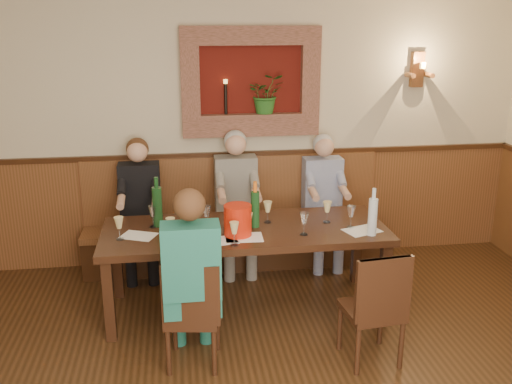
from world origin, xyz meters
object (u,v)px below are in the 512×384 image
Objects in this scene: dining_table at (245,236)px; person_bench_right at (323,212)px; water_bottle at (373,216)px; chair_near_left at (193,333)px; person_chair_front at (192,293)px; wine_bottle_green_b at (157,206)px; bench at (234,234)px; person_bench_left at (141,221)px; chair_near_right at (371,329)px; spittoon_bucket at (238,220)px; wine_bottle_green_a at (255,208)px; person_bench_mid at (237,214)px.

dining_table is 1.24m from person_bench_right.
water_bottle is (0.10, -1.14, 0.36)m from person_bench_right.
chair_near_left is 0.62× the size of person_chair_front.
person_bench_right is at bearing 22.76° from wine_bottle_green_b.
person_chair_front is 3.19× the size of wine_bottle_green_b.
bench is at bearing 90.00° from dining_table.
person_chair_front reaches higher than person_bench_left.
chair_near_left is at bearing 168.25° from chair_near_right.
spittoon_bucket reaches higher than chair_near_left.
dining_table is at bearing 58.28° from person_chair_front.
wine_bottle_green_a is at bearing -9.27° from wine_bottle_green_b.
person_bench_right is 3.11× the size of wine_bottle_green_b.
chair_near_right is 2.50m from person_bench_left.
person_bench_mid reaches higher than chair_near_right.
water_bottle is at bearing -50.98° from bench.
person_bench_left is 1.01× the size of person_bench_right.
dining_table is 1.31m from chair_near_right.
spittoon_bucket is at bearing -134.79° from person_bench_right.
chair_near_right is 0.66× the size of person_bench_right.
chair_near_left is at bearing -121.57° from dining_table.
person_bench_left is 3.42× the size of water_bottle.
person_bench_mid is 3.54× the size of water_bottle.
person_chair_front is at bearing -162.22° from water_bottle.
chair_near_right is at bearing -40.67° from spittoon_bucket.
spittoon_bucket is 0.72m from wine_bottle_green_b.
bench is at bearing 101.72° from person_bench_mid.
wine_bottle_green_b is (-1.63, -0.69, 0.38)m from person_bench_right.
person_bench_mid is (0.02, -0.11, 0.25)m from bench.
chair_near_right is 0.65× the size of person_chair_front.
wine_bottle_green_a is 0.83m from wine_bottle_green_b.
water_bottle is at bearing 26.57° from chair_near_left.
person_bench_mid is 0.88m from wine_bottle_green_a.
wine_bottle_green_a reaches higher than dining_table.
person_bench_right reaches higher than spittoon_bucket.
chair_near_right is 1.34m from spittoon_bucket.
wine_bottle_green_a is (0.09, 0.02, 0.24)m from dining_table.
bench is 0.94m from person_bench_right.
person_bench_left is at bearing 128.86° from chair_near_right.
person_bench_mid reaches higher than wine_bottle_green_a.
dining_table is at bearing 62.60° from spittoon_bucket.
wine_bottle_green_a is at bearing 54.53° from person_chair_front.
wine_bottle_green_a is (0.57, 0.80, 0.35)m from person_chair_front.
spittoon_bucket is (-0.10, -0.99, 0.30)m from person_bench_mid.
dining_table is 0.84m from person_bench_mid.
person_bench_left is 5.30× the size of spittoon_bucket.
bench is at bearing 82.88° from chair_near_left.
wine_bottle_green_a is at bearing 160.71° from water_bottle.
person_chair_front is 1.03m from wine_bottle_green_b.
bench is at bearing 6.44° from person_bench_left.
person_bench_left is at bearing 113.44° from chair_near_left.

